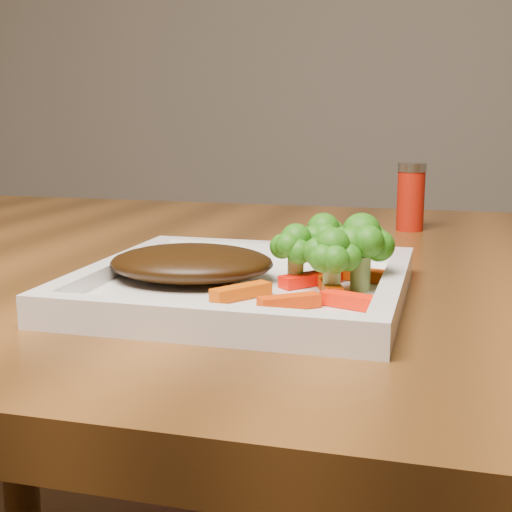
# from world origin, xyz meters

# --- Properties ---
(wall_back) EXTENTS (4.00, 0.01, 2.60)m
(wall_back) POSITION_xyz_m (0.00, 2.00, 1.30)
(wall_back) COLOR beige
(wall_back) RESTS_ON floor
(plate) EXTENTS (0.27, 0.27, 0.01)m
(plate) POSITION_xyz_m (-0.14, -0.31, 0.76)
(plate) COLOR white
(plate) RESTS_ON dining_table
(steak) EXTENTS (0.16, 0.13, 0.03)m
(steak) POSITION_xyz_m (-0.19, -0.31, 0.78)
(steak) COLOR black
(steak) RESTS_ON plate
(broccoli_0) EXTENTS (0.07, 0.07, 0.07)m
(broccoli_0) POSITION_xyz_m (-0.08, -0.27, 0.80)
(broccoli_0) COLOR #2C7012
(broccoli_0) RESTS_ON plate
(broccoli_1) EXTENTS (0.07, 0.07, 0.06)m
(broccoli_1) POSITION_xyz_m (-0.04, -0.31, 0.79)
(broccoli_1) COLOR #266611
(broccoli_1) RESTS_ON plate
(broccoli_2) EXTENTS (0.05, 0.05, 0.06)m
(broccoli_2) POSITION_xyz_m (-0.06, -0.34, 0.79)
(broccoli_2) COLOR #3A7A14
(broccoli_2) RESTS_ON plate
(broccoli_3) EXTENTS (0.05, 0.05, 0.06)m
(broccoli_3) POSITION_xyz_m (-0.10, -0.31, 0.79)
(broccoli_3) COLOR #116B12
(broccoli_3) RESTS_ON plate
(carrot_0) EXTENTS (0.05, 0.04, 0.01)m
(carrot_0) POSITION_xyz_m (-0.08, -0.38, 0.77)
(carrot_0) COLOR #D43603
(carrot_0) RESTS_ON plate
(carrot_1) EXTENTS (0.06, 0.03, 0.01)m
(carrot_1) POSITION_xyz_m (-0.04, -0.37, 0.77)
(carrot_1) COLOR #FF1F04
(carrot_1) RESTS_ON plate
(carrot_2) EXTENTS (0.04, 0.05, 0.01)m
(carrot_2) POSITION_xyz_m (-0.13, -0.36, 0.77)
(carrot_2) COLOR #CA4A03
(carrot_2) RESTS_ON plate
(carrot_3) EXTENTS (0.06, 0.03, 0.01)m
(carrot_3) POSITION_xyz_m (-0.04, -0.28, 0.77)
(carrot_3) COLOR #E24303
(carrot_3) RESTS_ON plate
(carrot_5) EXTENTS (0.03, 0.05, 0.01)m
(carrot_5) POSITION_xyz_m (-0.06, -0.33, 0.77)
(carrot_5) COLOR #C93D03
(carrot_5) RESTS_ON plate
(carrot_6) EXTENTS (0.05, 0.05, 0.01)m
(carrot_6) POSITION_xyz_m (-0.08, -0.30, 0.77)
(carrot_6) COLOR #FF1204
(carrot_6) RESTS_ON plate
(spice_shaker) EXTENTS (0.04, 0.04, 0.09)m
(spice_shaker) POSITION_xyz_m (-0.02, 0.09, 0.80)
(spice_shaker) COLOR #A31709
(spice_shaker) RESTS_ON dining_table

